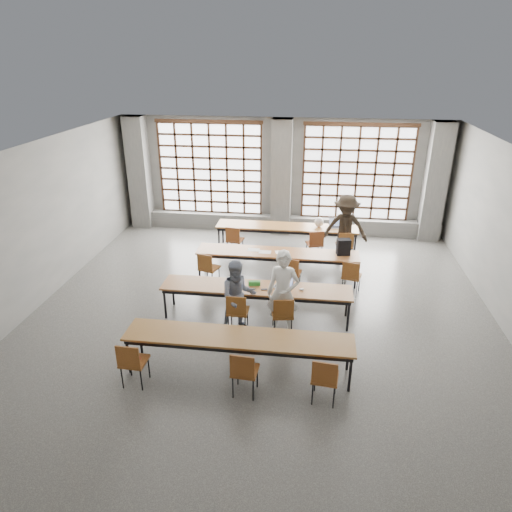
{
  "coord_description": "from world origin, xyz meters",
  "views": [
    {
      "loc": [
        1.01,
        -8.39,
        5.21
      ],
      "look_at": [
        -0.15,
        0.4,
        1.27
      ],
      "focal_mm": 32.0,
      "sensor_mm": 36.0,
      "label": 1
    }
  ],
  "objects": [
    {
      "name": "paper_sheet_a",
      "position": [
        -0.42,
        1.96,
        0.73
      ],
      "size": [
        0.3,
        0.22,
        0.0
      ],
      "primitive_type": "cube",
      "rotation": [
        0.0,
        0.0,
        -0.02
      ],
      "color": "white",
      "rests_on": "desk_row_b"
    },
    {
      "name": "column_right",
      "position": [
        4.5,
        5.22,
        1.75
      ],
      "size": [
        0.6,
        0.55,
        3.5
      ],
      "primitive_type": "cube",
      "color": "#575755",
      "rests_on": "floor"
    },
    {
      "name": "column_left",
      "position": [
        -4.5,
        5.22,
        1.75
      ],
      "size": [
        0.6,
        0.55,
        3.5
      ],
      "primitive_type": "cube",
      "color": "#575755",
      "rests_on": "floor"
    },
    {
      "name": "chair_mid_left",
      "position": [
        -1.44,
        1.29,
        0.54
      ],
      "size": [
        0.53,
        0.53,
        0.88
      ],
      "color": "brown",
      "rests_on": "floor"
    },
    {
      "name": "chair_front_left",
      "position": [
        -0.39,
        -0.62,
        0.54
      ],
      "size": [
        0.42,
        0.43,
        0.88
      ],
      "color": "brown",
      "rests_on": "floor"
    },
    {
      "name": "window_right",
      "position": [
        2.25,
        5.42,
        1.9
      ],
      "size": [
        3.32,
        0.12,
        3.0
      ],
      "color": "white",
      "rests_on": "wall_back"
    },
    {
      "name": "desk_row_d",
      "position": [
        -0.16,
        -1.84,
        0.66
      ],
      "size": [
        4.0,
        0.7,
        0.73
      ],
      "color": "brown",
      "rests_on": "floor"
    },
    {
      "name": "chair_back_right",
      "position": [
        1.9,
        3.16,
        0.54
      ],
      "size": [
        0.47,
        0.48,
        0.88
      ],
      "color": "brown",
      "rests_on": "floor"
    },
    {
      "name": "chair_back_left",
      "position": [
        -1.12,
        3.16,
        0.54
      ],
      "size": [
        0.48,
        0.48,
        0.88
      ],
      "color": "maroon",
      "rests_on": "floor"
    },
    {
      "name": "wall_front",
      "position": [
        0.0,
        -5.5,
        1.75
      ],
      "size": [
        10.0,
        0.0,
        10.0
      ],
      "primitive_type": "plane",
      "rotation": [
        -1.57,
        0.0,
        0.0
      ],
      "color": "#60605E",
      "rests_on": "floor"
    },
    {
      "name": "backpack",
      "position": [
        1.78,
        1.96,
        0.93
      ],
      "size": [
        0.35,
        0.25,
        0.4
      ],
      "primitive_type": "cube",
      "rotation": [
        0.0,
        0.0,
        0.18
      ],
      "color": "black",
      "rests_on": "desk_row_b"
    },
    {
      "name": "chair_back_mid",
      "position": [
        1.11,
        3.16,
        0.54
      ],
      "size": [
        0.52,
        0.52,
        0.88
      ],
      "color": "maroon",
      "rests_on": "floor"
    },
    {
      "name": "chair_near_mid",
      "position": [
        0.04,
        -2.47,
        0.54
      ],
      "size": [
        0.45,
        0.45,
        0.88
      ],
      "color": "brown",
      "rests_on": "floor"
    },
    {
      "name": "column_mid",
      "position": [
        0.0,
        5.22,
        1.75
      ],
      "size": [
        0.6,
        0.55,
        3.5
      ],
      "primitive_type": "cube",
      "color": "#575755",
      "rests_on": "floor"
    },
    {
      "name": "desk_row_a",
      "position": [
        0.29,
        3.79,
        0.66
      ],
      "size": [
        4.0,
        0.7,
        0.73
      ],
      "color": "brown",
      "rests_on": "floor"
    },
    {
      "name": "mouse",
      "position": [
        0.86,
        -0.01,
        0.75
      ],
      "size": [
        0.12,
        0.1,
        0.04
      ],
      "primitive_type": "ellipsoid",
      "rotation": [
        0.0,
        0.0,
        0.4
      ],
      "color": "silver",
      "rests_on": "desk_row_c"
    },
    {
      "name": "floor",
      "position": [
        0.0,
        0.0,
        0.0
      ],
      "size": [
        11.0,
        11.0,
        0.0
      ],
      "primitive_type": "plane",
      "color": "#484845",
      "rests_on": "ground"
    },
    {
      "name": "student_female",
      "position": [
        -0.39,
        -0.49,
        0.77
      ],
      "size": [
        0.89,
        0.79,
        1.53
      ],
      "primitive_type": "imported",
      "rotation": [
        0.0,
        0.0,
        0.33
      ],
      "color": "navy",
      "rests_on": "floor"
    },
    {
      "name": "chair_near_right",
      "position": [
        1.33,
        -2.47,
        0.54
      ],
      "size": [
        0.46,
        0.47,
        0.88
      ],
      "color": "brown",
      "rests_on": "floor"
    },
    {
      "name": "wall_back",
      "position": [
        0.0,
        5.5,
        1.75
      ],
      "size": [
        10.0,
        0.0,
        10.0
      ],
      "primitive_type": "plane",
      "rotation": [
        1.57,
        0.0,
        0.0
      ],
      "color": "#60605E",
      "rests_on": "floor"
    },
    {
      "name": "window_left",
      "position": [
        -2.25,
        5.42,
        1.9
      ],
      "size": [
        3.32,
        0.12,
        3.0
      ],
      "color": "white",
      "rests_on": "wall_back"
    },
    {
      "name": "plastic_bag",
      "position": [
        1.19,
        3.84,
        0.87
      ],
      "size": [
        0.32,
        0.29,
        0.29
      ],
      "primitive_type": "ellipsoid",
      "rotation": [
        0.0,
        0.0,
        -0.37
      ],
      "color": "white",
      "rests_on": "desk_row_a"
    },
    {
      "name": "laptop_back",
      "position": [
        1.65,
        3.9,
        0.79
      ],
      "size": [
        0.38,
        0.33,
        0.26
      ],
      "color": "#B4B4B9",
      "rests_on": "desk_row_a"
    },
    {
      "name": "chair_mid_right",
      "position": [
        1.97,
        1.28,
        0.54
      ],
      "size": [
        0.51,
        0.51,
        0.88
      ],
      "color": "brown",
      "rests_on": "floor"
    },
    {
      "name": "desk_row_c",
      "position": [
        -0.09,
        0.01,
        0.66
      ],
      "size": [
        4.0,
        0.7,
        0.73
      ],
      "color": "brown",
      "rests_on": "floor"
    },
    {
      "name": "paper_sheet_c",
      "position": [
        0.28,
        1.91,
        0.73
      ],
      "size": [
        0.34,
        0.28,
        0.0
      ],
      "primitive_type": "cube",
      "rotation": [
        0.0,
        0.0,
        0.26
      ],
      "color": "white",
      "rests_on": "desk_row_b"
    },
    {
      "name": "chair_mid_centre",
      "position": [
        0.57,
        1.28,
        0.54
      ],
      "size": [
        0.48,
        0.48,
        0.88
      ],
      "color": "maroon",
      "rests_on": "floor"
    },
    {
      "name": "chair_front_right",
      "position": [
        0.52,
        -0.62,
        0.54
      ],
      "size": [
        0.49,
        0.49,
        0.88
      ],
      "color": "brown",
      "rests_on": "floor"
    },
    {
      "name": "chair_near_left",
      "position": [
        -1.86,
        -2.47,
        0.54
      ],
      "size": [
        0.43,
        0.44,
        0.88
      ],
      "color": "brown",
      "rests_on": "floor"
    },
    {
      "name": "sill_ledge",
      "position": [
        0.0,
        5.3,
        0.25
      ],
      "size": [
        9.8,
        0.35,
        0.5
      ],
      "primitive_type": "cube",
      "color": "#575755",
      "rests_on": "floor"
    },
    {
      "name": "ceiling",
      "position": [
        0.0,
        0.0,
        3.5
      ],
      "size": [
        11.0,
        11.0,
        0.0
      ],
      "primitive_type": "plane",
      "rotation": [
        3.14,
        0.0,
        0.0
      ],
      "color": "silver",
      "rests_on": "floor"
    },
    {
      "name": "wall_left",
      "position": [
        -5.0,
        0.0,
        1.75
      ],
      "size": [
        0.0,
        11.0,
        11.0
      ],
      "primitive_type": "plane",
      "rotation": [
        1.57,
        0.0,
        1.57
      ],
      "color": "#60605E",
      "rests_on": "floor"
    },
    {
      "name": "desk_row_b",
      "position": [
        0.18,
        1.91,
        0.66
      ],
      "size": [
        4.0,
        0.7,
        0.73
      ],
      "color": "brown",
      "rests_on": "floor"
    },
    {
      "name": "laptop_front",
      "position": [
        0.49,
        0.11,
        0.79
      ],
      "size": [
        0.46,
        0.44,
        0.26
      ],
      "color": "#ABABAF",
      "rests_on": "desk_row_c"
    },
    {
      "name": "phone",
      "position": [
        0.09,
        -0.09,
        0.74
      ],
      "size": [
        0.14,
        0.09,
        0.01
      ],
      "primitive_type": "cube",
      "rotation": [
        0.0,
        0.0,
        0.27
      ],
      "color": "black",
      "rests_on": "desk_row_c"
    },
    {
      "name": "student_back",
      "position": [
        1.89,
        3.29,
        0.92
      ],
      "size": [
        1.23,
        0.75,
        1.85
      ],
      "primitive_type": "imported",
      "rotation": [
        0.0,
        0.0,
        -0.05
      ],
      "color": "black",
      "rests_on": "floor"
    },
    {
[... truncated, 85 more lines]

